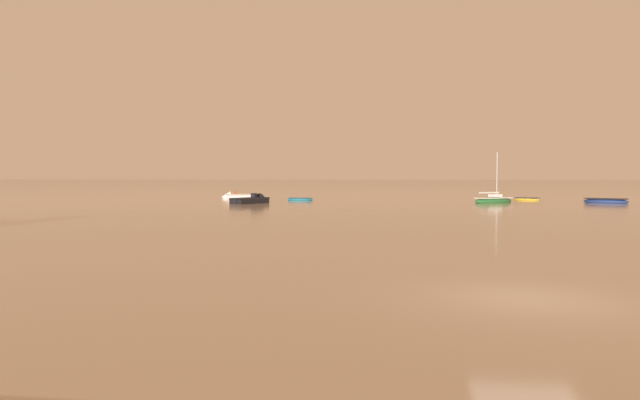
{
  "coord_description": "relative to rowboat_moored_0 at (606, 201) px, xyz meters",
  "views": [
    {
      "loc": [
        -2.91,
        -14.64,
        2.91
      ],
      "look_at": [
        -10.31,
        37.97,
        0.74
      ],
      "focal_mm": 33.79,
      "sensor_mm": 36.0,
      "label": 1
    }
  ],
  "objects": [
    {
      "name": "rowboat_moored_0",
      "position": [
        0.0,
        0.0,
        0.0
      ],
      "size": [
        4.59,
        3.53,
        0.7
      ],
      "rotation": [
        0.0,
        0.0,
        2.62
      ],
      "color": "navy",
      "rests_on": "ground"
    },
    {
      "name": "motorboat_moored_0",
      "position": [
        -36.65,
        -5.57,
        0.04
      ],
      "size": [
        3.88,
        5.11,
        1.68
      ],
      "rotation": [
        0.0,
        0.0,
        1.06
      ],
      "color": "black",
      "rests_on": "ground"
    },
    {
      "name": "ground_plane",
      "position": [
        -18.16,
        -52.36,
        -0.19
      ],
      "size": [
        800.0,
        800.0,
        0.0
      ],
      "primitive_type": "plane",
      "color": "tan"
    },
    {
      "name": "motorboat_moored_4",
      "position": [
        -42.62,
        7.99,
        0.01
      ],
      "size": [
        4.44,
        3.13,
        1.45
      ],
      "rotation": [
        0.0,
        0.0,
        3.58
      ],
      "color": "white",
      "rests_on": "ground"
    },
    {
      "name": "rowboat_moored_2",
      "position": [
        -6.93,
        5.7,
        -0.05
      ],
      "size": [
        3.09,
        2.89,
        0.5
      ],
      "rotation": [
        0.0,
        0.0,
        5.57
      ],
      "color": "gold",
      "rests_on": "ground"
    },
    {
      "name": "rowboat_moored_3",
      "position": [
        -33.08,
        1.76,
        -0.06
      ],
      "size": [
        2.98,
        1.04,
        0.47
      ],
      "rotation": [
        0.0,
        0.0,
        0.01
      ],
      "color": "#197084",
      "rests_on": "ground"
    },
    {
      "name": "sailboat_moored_0",
      "position": [
        -11.66,
        -1.08,
        0.05
      ],
      "size": [
        4.97,
        4.25,
        5.64
      ],
      "rotation": [
        0.0,
        0.0,
        0.64
      ],
      "color": "#23602D",
      "rests_on": "ground"
    }
  ]
}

